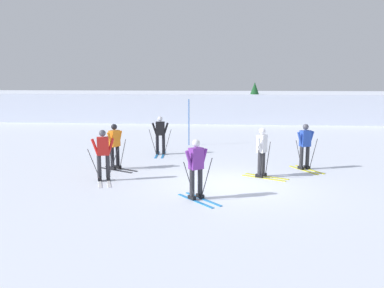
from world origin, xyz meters
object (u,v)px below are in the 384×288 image
at_px(skier_blue, 305,145).
at_px(skier_orange, 115,145).
at_px(skier_black, 160,134).
at_px(conifer_far_left, 254,97).
at_px(trail_marker_pole, 189,122).
at_px(skier_white, 262,151).
at_px(skier_purple, 196,167).
at_px(skier_red, 103,154).

relative_size(skier_blue, skier_orange, 1.00).
bearing_deg(skier_orange, skier_blue, 4.87).
relative_size(skier_orange, skier_black, 1.00).
distance_m(skier_black, conifer_far_left, 14.00).
bearing_deg(trail_marker_pole, skier_white, -64.51).
relative_size(skier_blue, skier_purple, 1.00).
distance_m(skier_blue, skier_white, 2.17).
distance_m(skier_white, skier_black, 5.71).
bearing_deg(skier_orange, skier_white, -8.06).
height_order(skier_blue, skier_white, same).
height_order(skier_black, trail_marker_pole, trail_marker_pole).
bearing_deg(skier_white, skier_purple, -126.01).
bearing_deg(skier_orange, skier_black, 69.26).
bearing_deg(skier_black, trail_marker_pole, 68.96).
relative_size(skier_orange, skier_purple, 1.00).
distance_m(skier_white, conifer_far_left, 17.01).
height_order(skier_purple, trail_marker_pole, trail_marker_pole).
xyz_separation_m(skier_blue, skier_red, (-6.96, -2.35, -0.00)).
xyz_separation_m(skier_blue, skier_black, (-5.86, 2.55, -0.00)).
distance_m(skier_blue, skier_black, 6.39).
xyz_separation_m(skier_red, skier_purple, (3.22, -1.82, 0.00)).
xyz_separation_m(skier_black, conifer_far_left, (4.95, 13.05, 1.05)).
bearing_deg(conifer_far_left, skier_blue, -86.68).
distance_m(skier_red, trail_marker_pole, 7.86).
xyz_separation_m(skier_red, trail_marker_pole, (2.13, 7.57, 0.26)).
distance_m(skier_orange, conifer_far_left, 17.36).
height_order(skier_blue, skier_black, same).
distance_m(skier_orange, skier_black, 3.36).
xyz_separation_m(skier_purple, skier_black, (-2.12, 6.71, 0.00)).
bearing_deg(trail_marker_pole, skier_purple, -83.35).
height_order(skier_purple, skier_black, same).
height_order(skier_white, trail_marker_pole, trail_marker_pole).
bearing_deg(conifer_far_left, trail_marker_pole, -110.71).
relative_size(skier_orange, trail_marker_pole, 0.73).
bearing_deg(conifer_far_left, skier_black, -110.77).
bearing_deg(skier_white, skier_orange, 171.94).
bearing_deg(skier_white, skier_black, 136.84).
bearing_deg(skier_orange, conifer_far_left, 69.23).
relative_size(skier_white, skier_black, 1.00).
relative_size(skier_orange, conifer_far_left, 0.56).
distance_m(skier_blue, skier_purple, 5.60).
bearing_deg(skier_orange, skier_purple, -47.11).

